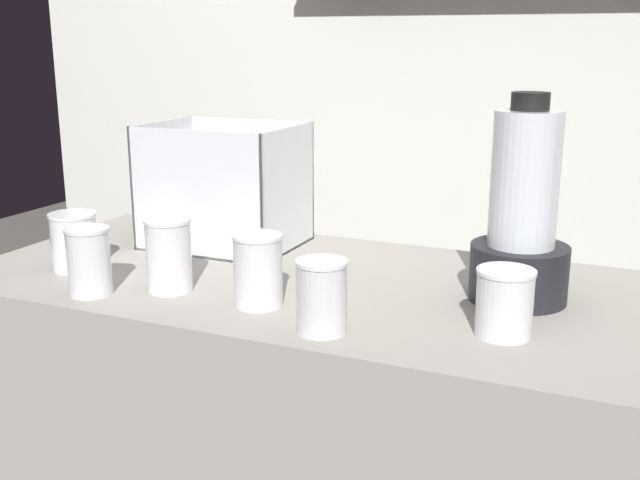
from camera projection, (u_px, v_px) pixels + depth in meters
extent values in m
cube|color=silver|center=(435.00, 76.00, 2.06)|extent=(2.60, 0.04, 2.50)
cube|color=white|center=(227.00, 243.00, 1.73)|extent=(0.32, 0.25, 0.01)
cube|color=white|center=(195.00, 195.00, 1.59)|extent=(0.32, 0.01, 0.27)
cube|color=white|center=(251.00, 176.00, 1.80)|extent=(0.32, 0.01, 0.27)
cube|color=white|center=(165.00, 180.00, 1.76)|extent=(0.01, 0.25, 0.27)
cube|color=white|center=(289.00, 191.00, 1.63)|extent=(0.01, 0.25, 0.27)
cone|color=orange|center=(220.00, 231.00, 1.75)|extent=(0.10, 0.17, 0.03)
cone|color=orange|center=(241.00, 239.00, 1.68)|extent=(0.08, 0.17, 0.03)
cone|color=orange|center=(210.00, 236.00, 1.72)|extent=(0.06, 0.18, 0.03)
cone|color=orange|center=(229.00, 232.00, 1.75)|extent=(0.07, 0.17, 0.03)
cone|color=orange|center=(246.00, 224.00, 1.68)|extent=(0.15, 0.09, 0.03)
cone|color=orange|center=(218.00, 222.00, 1.72)|extent=(0.10, 0.17, 0.03)
cone|color=orange|center=(238.00, 224.00, 1.73)|extent=(0.08, 0.16, 0.02)
cone|color=orange|center=(240.00, 225.00, 1.69)|extent=(0.18, 0.09, 0.03)
cone|color=orange|center=(210.00, 202.00, 1.70)|extent=(0.15, 0.15, 0.04)
cone|color=orange|center=(206.00, 212.00, 1.71)|extent=(0.05, 0.16, 0.03)
cylinder|color=black|center=(519.00, 273.00, 1.35)|extent=(0.17, 0.17, 0.10)
cylinder|color=silver|center=(525.00, 179.00, 1.31)|extent=(0.12, 0.12, 0.23)
cylinder|color=orange|center=(521.00, 234.00, 1.33)|extent=(0.10, 0.10, 0.04)
cylinder|color=black|center=(530.00, 101.00, 1.28)|extent=(0.06, 0.06, 0.03)
cylinder|color=white|center=(74.00, 243.00, 1.53)|extent=(0.09, 0.09, 0.11)
cylinder|color=red|center=(75.00, 253.00, 1.54)|extent=(0.08, 0.08, 0.07)
cylinder|color=white|center=(72.00, 215.00, 1.52)|extent=(0.09, 0.09, 0.01)
cylinder|color=white|center=(89.00, 263.00, 1.38)|extent=(0.08, 0.08, 0.12)
cylinder|color=yellow|center=(90.00, 268.00, 1.38)|extent=(0.07, 0.07, 0.10)
cylinder|color=white|center=(86.00, 230.00, 1.36)|extent=(0.08, 0.08, 0.01)
cylinder|color=white|center=(169.00, 257.00, 1.40)|extent=(0.08, 0.08, 0.13)
cylinder|color=orange|center=(170.00, 271.00, 1.41)|extent=(0.08, 0.08, 0.07)
cylinder|color=white|center=(167.00, 221.00, 1.38)|extent=(0.09, 0.09, 0.01)
cylinder|color=white|center=(258.00, 272.00, 1.32)|extent=(0.08, 0.08, 0.12)
cylinder|color=maroon|center=(258.00, 277.00, 1.32)|extent=(0.08, 0.08, 0.10)
cylinder|color=white|center=(257.00, 236.00, 1.31)|extent=(0.09, 0.09, 0.01)
cylinder|color=white|center=(322.00, 298.00, 1.20)|extent=(0.08, 0.08, 0.11)
cylinder|color=orange|center=(322.00, 311.00, 1.21)|extent=(0.07, 0.07, 0.07)
cylinder|color=white|center=(322.00, 262.00, 1.19)|extent=(0.08, 0.08, 0.01)
cylinder|color=white|center=(504.00, 305.00, 1.19)|extent=(0.09, 0.09, 0.10)
cylinder|color=maroon|center=(504.00, 311.00, 1.19)|extent=(0.08, 0.08, 0.08)
cylinder|color=white|center=(507.00, 272.00, 1.18)|extent=(0.09, 0.09, 0.01)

